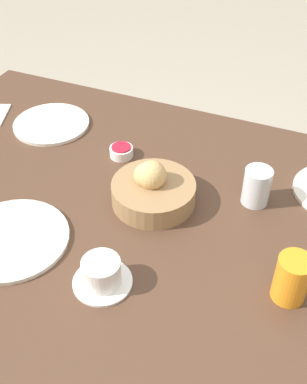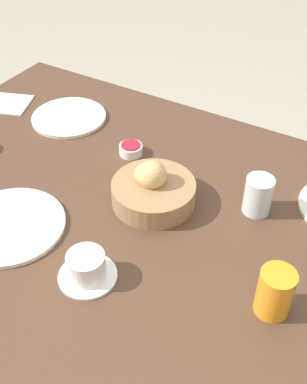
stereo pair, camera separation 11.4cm
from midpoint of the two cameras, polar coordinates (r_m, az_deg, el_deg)
The scene contains 9 objects.
ground_plane at distance 1.72m, azimuth -2.98°, elevation -20.92°, with size 10.00×10.00×0.00m, color #A89E89.
dining_table at distance 1.19m, azimuth -4.06°, elevation -5.84°, with size 1.46×0.99×0.74m.
bread_basket at distance 1.14m, azimuth -2.93°, elevation 0.18°, with size 0.20×0.20×0.11m.
plate_near_right at distance 1.47m, azimuth -14.22°, elevation 7.76°, with size 0.22×0.22×0.01m.
plate_far_center at distance 1.13m, azimuth -19.28°, elevation -5.42°, with size 0.25×0.25×0.01m.
juice_glass at distance 0.95m, azimuth 12.79°, elevation -10.14°, with size 0.07×0.07×0.10m.
water_tumbler at distance 1.15m, azimuth 9.37°, elevation 0.55°, with size 0.07×0.07×0.09m.
coffee_cup at distance 0.98m, azimuth -9.53°, elevation -9.72°, with size 0.12×0.12×0.06m.
jam_bowl_berry at distance 1.30m, azimuth -6.35°, elevation 4.72°, with size 0.06×0.06×0.03m.
Camera 1 is at (-0.34, 0.74, 1.52)m, focal length 45.00 mm.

